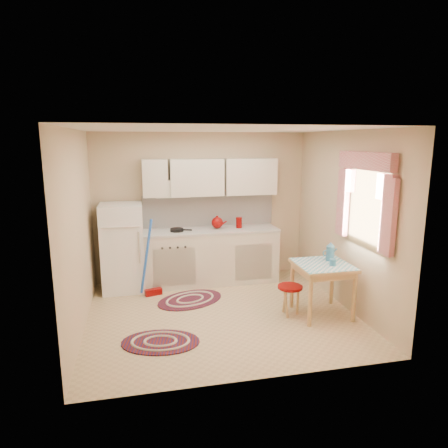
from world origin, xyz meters
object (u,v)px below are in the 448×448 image
Objects in this scene: table at (322,289)px; stool at (290,300)px; base_cabinets at (210,257)px; fridge at (123,248)px.

table is 1.71× the size of stool.
base_cabinets reaches higher than table.
fridge is at bearing 150.05° from table.
base_cabinets is (1.42, 0.05, -0.26)m from fridge.
table reaches higher than stool.
stool is at bearing -61.37° from base_cabinets.
fridge is 0.62× the size of base_cabinets.
fridge is 3.33× the size of stool.
stool is at bearing -33.23° from fridge.
table is at bearing -29.95° from fridge.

